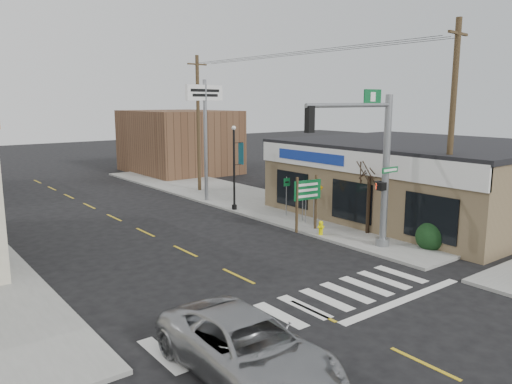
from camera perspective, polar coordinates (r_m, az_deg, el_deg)
ground at (r=16.15m, az=6.50°, el=-13.38°), size 140.00×140.00×0.00m
sidewalk_right at (r=31.16m, az=1.76°, el=-1.51°), size 6.00×38.00×0.13m
center_line at (r=22.21m, az=-8.11°, el=-6.69°), size 0.12×56.00×0.01m
crosswalk at (r=16.42m, az=5.51°, el=-12.94°), size 11.00×2.20×0.01m
thrift_store at (r=30.21m, az=18.50°, el=1.31°), size 12.00×14.00×4.00m
bldg_distant_right at (r=46.45m, az=-8.79°, el=5.73°), size 8.00×10.00×5.60m
suv at (r=12.36m, az=-1.06°, el=-17.36°), size 2.54×5.38×1.49m
traffic_signal_pole at (r=21.67m, az=13.38°, el=4.00°), size 5.39×0.39×6.82m
guide_sign at (r=24.60m, az=5.86°, el=-0.40°), size 1.57×0.13×2.74m
fire_hydrant at (r=24.21m, az=7.43°, el=-4.01°), size 0.22×0.22×0.69m
ped_crossing_sign at (r=25.79m, az=6.70°, el=-0.13°), size 0.94×0.07×2.42m
lamp_post at (r=29.23m, az=-2.43°, el=3.53°), size 0.64×0.50×4.94m
dance_center_sign at (r=31.94m, az=-5.85°, el=9.14°), size 3.61×0.23×7.67m
bare_tree at (r=24.42m, az=12.88°, el=2.92°), size 2.09×2.09×4.19m
shrub_front at (r=23.24m, az=19.35°, el=-4.83°), size 1.31×1.31×0.98m
shrub_back at (r=27.63m, az=13.07°, el=-2.21°), size 1.22×1.22×0.91m
utility_pole_near at (r=22.85m, az=21.40°, el=6.23°), size 1.69×0.25×9.72m
utility_pole_far at (r=35.76m, az=-6.61°, el=7.91°), size 1.64×0.25×9.46m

